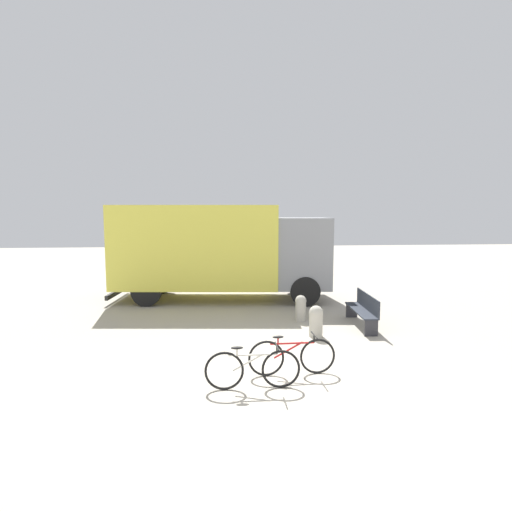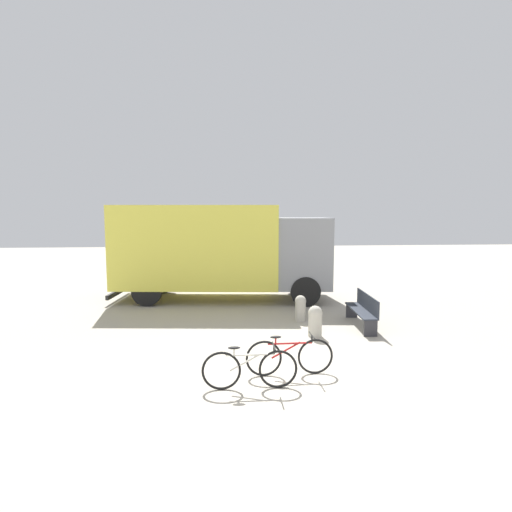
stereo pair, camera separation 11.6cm
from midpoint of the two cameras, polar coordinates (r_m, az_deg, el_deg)
ground_plane at (r=8.18m, az=4.18°, el=-16.36°), size 60.00×60.00×0.00m
delivery_truck at (r=14.44m, az=-5.00°, el=1.15°), size 7.85×3.15×3.39m
park_bench at (r=11.53m, az=15.39°, el=-7.28°), size 0.53×1.99×0.90m
bicycle_near at (r=7.37m, az=-0.45°, el=-15.81°), size 1.72×0.44×0.79m
bicycle_middle at (r=7.98m, az=5.25°, el=-14.08°), size 1.72×0.44×0.79m
bollard_near_bench at (r=10.38m, az=8.77°, el=-9.01°), size 0.36×0.36×0.79m
bollard_far_bench at (r=11.80m, az=6.65°, el=-7.25°), size 0.33×0.33×0.75m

